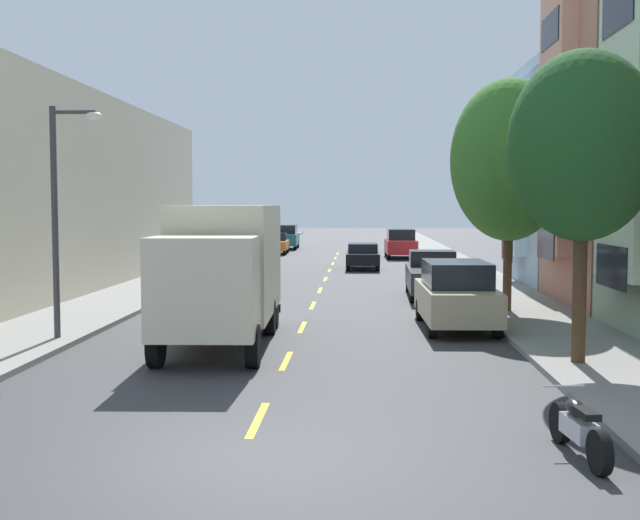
% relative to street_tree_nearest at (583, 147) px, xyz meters
% --- Properties ---
extents(ground_plane, '(160.00, 160.00, 0.00)m').
position_rel_street_tree_nearest_xyz_m(ground_plane, '(-6.40, 23.53, -4.78)').
color(ground_plane, '#38383A').
extents(sidewalk_left, '(3.20, 120.00, 0.14)m').
position_rel_street_tree_nearest_xyz_m(sidewalk_left, '(-13.50, 21.53, -4.71)').
color(sidewalk_left, gray).
rests_on(sidewalk_left, ground_plane).
extents(sidewalk_right, '(3.20, 120.00, 0.14)m').
position_rel_street_tree_nearest_xyz_m(sidewalk_right, '(0.70, 21.53, -4.71)').
color(sidewalk_right, gray).
rests_on(sidewalk_right, ground_plane).
extents(lane_centerline_dashes, '(0.14, 47.20, 0.01)m').
position_rel_street_tree_nearest_xyz_m(lane_centerline_dashes, '(-6.40, 18.03, -4.78)').
color(lane_centerline_dashes, yellow).
rests_on(lane_centerline_dashes, ground_plane).
extents(street_tree_nearest, '(3.17, 3.17, 6.70)m').
position_rel_street_tree_nearest_xyz_m(street_tree_nearest, '(0.00, 0.00, 0.00)').
color(street_tree_nearest, '#47331E').
rests_on(street_tree_nearest, sidewalk_right).
extents(street_tree_second, '(3.74, 3.74, 7.42)m').
position_rel_street_tree_nearest_xyz_m(street_tree_second, '(0.00, 8.48, 0.19)').
color(street_tree_second, '#47331E').
rests_on(street_tree_second, sidewalk_right).
extents(street_lamp, '(1.35, 0.28, 5.89)m').
position_rel_street_tree_nearest_xyz_m(street_lamp, '(-12.33, 2.59, -1.18)').
color(street_lamp, '#38383D').
rests_on(street_lamp, sidewalk_left).
extents(delivery_box_truck, '(2.64, 7.75, 3.53)m').
position_rel_street_tree_nearest_xyz_m(delivery_box_truck, '(-8.21, 2.86, -2.80)').
color(delivery_box_truck, beige).
rests_on(delivery_box_truck, ground_plane).
extents(parked_suv_champagne, '(2.06, 4.84, 1.93)m').
position_rel_street_tree_nearest_xyz_m(parked_suv_champagne, '(-1.98, 5.49, -3.79)').
color(parked_suv_champagne, tan).
rests_on(parked_suv_champagne, ground_plane).
extents(parked_wagon_burgundy, '(1.94, 4.75, 1.50)m').
position_rel_street_tree_nearest_xyz_m(parked_wagon_burgundy, '(-10.79, 17.56, -3.98)').
color(parked_wagon_burgundy, maroon).
rests_on(parked_wagon_burgundy, ground_plane).
extents(parked_hatchback_orange, '(1.83, 4.04, 1.50)m').
position_rel_street_tree_nearest_xyz_m(parked_hatchback_orange, '(-10.86, 39.94, -4.02)').
color(parked_hatchback_orange, orange).
rests_on(parked_hatchback_orange, ground_plane).
extents(parked_suv_teal, '(2.04, 4.84, 1.93)m').
position_rel_street_tree_nearest_xyz_m(parked_suv_teal, '(-10.75, 46.43, -3.79)').
color(parked_suv_teal, '#195B60').
rests_on(parked_suv_teal, ground_plane).
extents(parked_pickup_charcoal, '(2.10, 5.34, 1.73)m').
position_rel_street_tree_nearest_xyz_m(parked_pickup_charcoal, '(-1.90, 13.49, -3.95)').
color(parked_pickup_charcoal, '#333338').
rests_on(parked_pickup_charcoal, ground_plane).
extents(parked_suv_red, '(2.03, 4.83, 1.93)m').
position_rel_street_tree_nearest_xyz_m(parked_suv_red, '(-2.07, 35.92, -3.79)').
color(parked_suv_red, '#AD1E1E').
rests_on(parked_suv_red, ground_plane).
extents(moving_black_sedan, '(1.80, 4.50, 1.43)m').
position_rel_street_tree_nearest_xyz_m(moving_black_sedan, '(-4.60, 26.61, -4.03)').
color(moving_black_sedan, black).
rests_on(moving_black_sedan, ground_plane).
extents(parked_motorcycle, '(0.62, 2.05, 0.90)m').
position_rel_street_tree_nearest_xyz_m(parked_motorcycle, '(-1.65, -6.20, -4.37)').
color(parked_motorcycle, black).
rests_on(parked_motorcycle, ground_plane).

